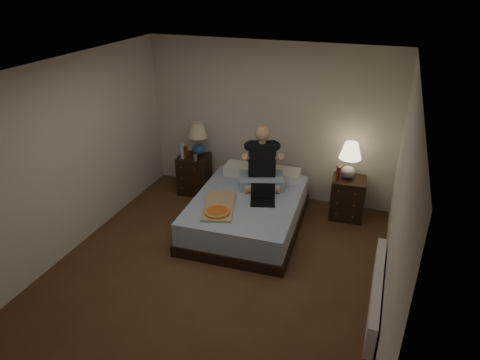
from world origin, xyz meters
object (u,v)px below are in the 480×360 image
at_px(person, 262,157).
at_px(pizza_box, 217,212).
at_px(nightstand_right, 347,198).
at_px(bed, 247,212).
at_px(nightstand_left, 195,174).
at_px(lamp_left, 198,139).
at_px(beer_bottle_left, 186,153).
at_px(laptop, 263,196).
at_px(water_bottle, 182,151).
at_px(soda_can, 195,158).
at_px(radiator, 376,292).
at_px(lamp_right, 350,161).
at_px(beer_bottle_right, 338,174).

bearing_deg(person, pizza_box, -125.64).
bearing_deg(nightstand_right, bed, -152.97).
bearing_deg(nightstand_left, person, -22.53).
bearing_deg(lamp_left, beer_bottle_left, -115.57).
distance_m(nightstand_right, beer_bottle_left, 2.63).
bearing_deg(nightstand_left, laptop, -38.20).
bearing_deg(water_bottle, beer_bottle_left, -10.90).
bearing_deg(soda_can, pizza_box, -54.07).
height_order(water_bottle, laptop, water_bottle).
bearing_deg(radiator, nightstand_left, 149.05).
distance_m(nightstand_right, water_bottle, 2.70).
height_order(lamp_left, lamp_right, lamp_left).
height_order(nightstand_left, nightstand_right, nightstand_left).
relative_size(soda_can, beer_bottle_left, 0.43).
relative_size(lamp_right, radiator, 0.35).
xyz_separation_m(beer_bottle_left, beer_bottle_right, (2.42, 0.07, -0.01)).
relative_size(beer_bottle_right, person, 0.25).
bearing_deg(lamp_left, laptop, -33.57).
relative_size(lamp_left, beer_bottle_left, 2.43).
height_order(lamp_right, beer_bottle_right, lamp_right).
height_order(nightstand_left, beer_bottle_left, beer_bottle_left).
bearing_deg(person, bed, -119.59).
distance_m(nightstand_left, radiator, 3.61).
relative_size(lamp_left, beer_bottle_right, 2.43).
relative_size(soda_can, pizza_box, 0.13).
distance_m(nightstand_left, beer_bottle_left, 0.47).
distance_m(beer_bottle_left, person, 1.36).
distance_m(lamp_right, soda_can, 2.41).
xyz_separation_m(laptop, radiator, (1.63, -1.00, -0.41)).
xyz_separation_m(lamp_right, radiator, (0.60, -1.91, -0.72)).
bearing_deg(lamp_left, soda_can, -78.15).
bearing_deg(pizza_box, lamp_right, 26.92).
bearing_deg(lamp_left, water_bottle, -130.08).
distance_m(lamp_right, person, 1.28).
xyz_separation_m(water_bottle, soda_can, (0.23, -0.01, -0.07)).
distance_m(lamp_left, person, 1.29).
height_order(bed, nightstand_right, nightstand_right).
xyz_separation_m(nightstand_right, radiator, (0.56, -1.88, -0.12)).
bearing_deg(beer_bottle_right, bed, -149.55).
bearing_deg(beer_bottle_left, person, -7.58).
bearing_deg(pizza_box, soda_can, 109.68).
relative_size(person, radiator, 0.58).
distance_m(bed, pizza_box, 0.68).
xyz_separation_m(nightstand_right, lamp_right, (-0.04, 0.03, 0.60)).
distance_m(pizza_box, radiator, 2.19).
height_order(lamp_left, radiator, lamp_left).
bearing_deg(person, lamp_left, 141.95).
bearing_deg(beer_bottle_right, radiator, -67.70).
height_order(lamp_right, beer_bottle_left, lamp_right).
distance_m(beer_bottle_left, radiator, 3.62).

